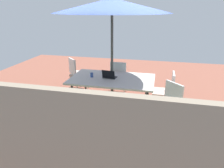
# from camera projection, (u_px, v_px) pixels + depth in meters

# --- Properties ---
(ground_plane) EXTENTS (10.00, 10.00, 0.02)m
(ground_plane) POSITION_uv_depth(u_px,v_px,m) (112.00, 106.00, 5.23)
(ground_plane) COLOR #935442
(hedge_row) EXTENTS (6.30, 0.91, 1.32)m
(hedge_row) POSITION_uv_depth(u_px,v_px,m) (65.00, 151.00, 2.59)
(hedge_row) COLOR #2D6633
(hedge_row) RESTS_ON ground_plane
(dining_table) EXTENTS (2.03, 1.19, 0.74)m
(dining_table) POSITION_uv_depth(u_px,v_px,m) (112.00, 80.00, 4.99)
(dining_table) COLOR silver
(dining_table) RESTS_ON ground_plane
(patio_umbrella) EXTENTS (2.58, 2.58, 2.55)m
(patio_umbrella) POSITION_uv_depth(u_px,v_px,m) (112.00, 6.00, 4.39)
(patio_umbrella) COLOR #4C4C4C
(patio_umbrella) RESTS_ON ground_plane
(chair_southeast) EXTENTS (0.59, 0.59, 0.98)m
(chair_southeast) POSITION_uv_depth(u_px,v_px,m) (78.00, 72.00, 6.05)
(chair_southeast) COLOR beige
(chair_southeast) RESTS_ON ground_plane
(chair_west) EXTENTS (0.46, 0.46, 0.98)m
(chair_west) POSITION_uv_depth(u_px,v_px,m) (165.00, 90.00, 4.74)
(chair_west) COLOR beige
(chair_west) RESTS_ON ground_plane
(chair_south) EXTENTS (0.46, 0.47, 0.98)m
(chair_south) POSITION_uv_depth(u_px,v_px,m) (119.00, 76.00, 5.75)
(chair_south) COLOR beige
(chair_south) RESTS_ON ground_plane
(chair_northwest) EXTENTS (0.59, 0.59, 0.98)m
(chair_northwest) POSITION_uv_depth(u_px,v_px,m) (167.00, 104.00, 4.06)
(chair_northwest) COLOR beige
(chair_northwest) RESTS_ON ground_plane
(laptop) EXTENTS (0.35, 0.28, 0.21)m
(laptop) POSITION_uv_depth(u_px,v_px,m) (109.00, 76.00, 4.97)
(laptop) COLOR #2D2D33
(laptop) RESTS_ON dining_table
(cup) EXTENTS (0.07, 0.07, 0.11)m
(cup) POSITION_uv_depth(u_px,v_px,m) (92.00, 75.00, 5.04)
(cup) COLOR #334C99
(cup) RESTS_ON dining_table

